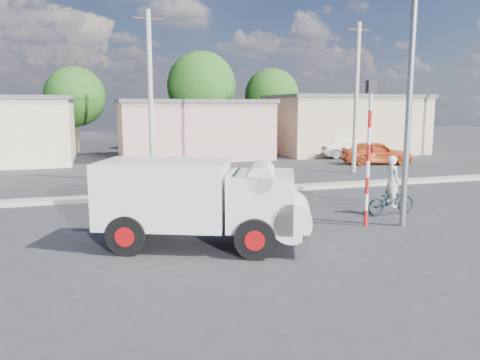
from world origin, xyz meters
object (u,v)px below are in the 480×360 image
object	(u,v)px
truck	(204,200)
traffic_pole	(369,141)
bicycle	(391,201)
car_red	(376,153)
cyclist	(392,190)
streetlight	(407,59)
car_cream	(347,148)

from	to	relation	value
truck	traffic_pole	xyz separation A→B (m)	(5.15, 0.54, 1.36)
bicycle	car_red	xyz separation A→B (m)	(7.40, 12.18, 0.25)
cyclist	car_red	xyz separation A→B (m)	(7.40, 12.18, -0.12)
traffic_pole	streetlight	xyz separation A→B (m)	(0.94, -0.30, 2.37)
bicycle	cyclist	bearing A→B (deg)	-0.00
streetlight	truck	bearing A→B (deg)	-177.73
truck	car_cream	size ratio (longest dim) A/B	1.46
bicycle	streetlight	xyz separation A→B (m)	(-0.68, -1.35, 4.48)
traffic_pole	car_cream	bearing A→B (deg)	61.86
truck	car_cream	world-z (taller)	truck
truck	streetlight	size ratio (longest dim) A/B	0.64
truck	car_cream	xyz separation A→B (m)	(14.31, 17.66, -0.59)
truck	bicycle	bearing A→B (deg)	35.93
truck	traffic_pole	distance (m)	5.36
cyclist	traffic_pole	bearing A→B (deg)	119.39
cyclist	car_red	size ratio (longest dim) A/B	0.40
truck	streetlight	xyz separation A→B (m)	(6.09, 0.24, 3.73)
car_cream	car_red	world-z (taller)	car_red
bicycle	car_cream	size ratio (longest dim) A/B	0.47
bicycle	cyclist	xyz separation A→B (m)	(0.00, 0.00, 0.37)
car_red	traffic_pole	bearing A→B (deg)	161.34
car_red	traffic_pole	world-z (taller)	traffic_pole
car_cream	car_red	bearing A→B (deg)	177.61
car_cream	traffic_pole	world-z (taller)	traffic_pole
truck	cyclist	size ratio (longest dim) A/B	3.36
bicycle	cyclist	size ratio (longest dim) A/B	1.07
cyclist	streetlight	size ratio (longest dim) A/B	0.19
car_red	traffic_pole	distance (m)	16.12
cyclist	car_red	bearing A→B (deg)	-34.95
cyclist	car_cream	xyz separation A→B (m)	(7.54, 16.07, -0.21)
bicycle	car_red	size ratio (longest dim) A/B	0.43
cyclist	traffic_pole	world-z (taller)	traffic_pole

